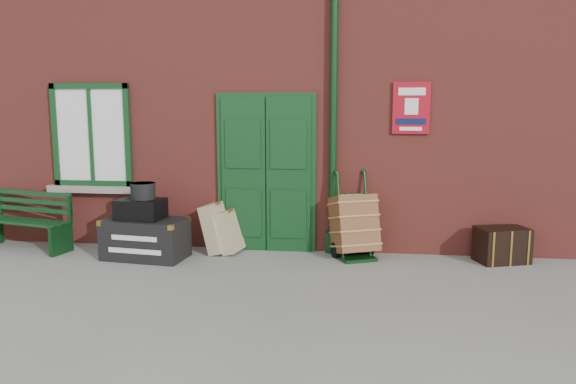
% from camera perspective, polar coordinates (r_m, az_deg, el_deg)
% --- Properties ---
extents(ground, '(80.00, 80.00, 0.00)m').
position_cam_1_polar(ground, '(6.79, -1.70, -9.14)').
color(ground, gray).
rests_on(ground, ground).
extents(station_building, '(10.30, 4.30, 4.36)m').
position_cam_1_polar(station_building, '(9.92, 1.42, 9.30)').
color(station_building, brown).
rests_on(station_building, ground).
extents(bench, '(1.46, 0.76, 0.87)m').
position_cam_1_polar(bench, '(9.05, -24.95, -2.53)').
color(bench, '#0F3918').
rests_on(bench, ground).
extents(houdini_trunk, '(1.16, 0.73, 0.55)m').
position_cam_1_polar(houdini_trunk, '(7.97, -14.28, -4.61)').
color(houdini_trunk, black).
rests_on(houdini_trunk, ground).
extents(strongbox, '(0.65, 0.51, 0.27)m').
position_cam_1_polar(strongbox, '(7.90, -14.73, -1.69)').
color(strongbox, black).
rests_on(strongbox, houdini_trunk).
extents(hatbox, '(0.37, 0.37, 0.22)m').
position_cam_1_polar(hatbox, '(7.88, -14.52, 0.11)').
color(hatbox, black).
rests_on(hatbox, strongbox).
extents(suitcase_back, '(0.45, 0.56, 0.72)m').
position_cam_1_polar(suitcase_back, '(8.07, -7.23, -3.61)').
color(suitcase_back, tan).
rests_on(suitcase_back, ground).
extents(suitcase_front, '(0.41, 0.50, 0.62)m').
position_cam_1_polar(suitcase_front, '(8.04, -5.98, -4.00)').
color(suitcase_front, tan).
rests_on(suitcase_front, ground).
extents(porter_trolley, '(0.76, 0.78, 1.17)m').
position_cam_1_polar(porter_trolley, '(7.78, 6.75, -3.38)').
color(porter_trolley, black).
rests_on(porter_trolley, ground).
extents(dark_trunk, '(0.75, 0.61, 0.47)m').
position_cam_1_polar(dark_trunk, '(8.08, 20.90, -5.04)').
color(dark_trunk, black).
rests_on(dark_trunk, ground).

